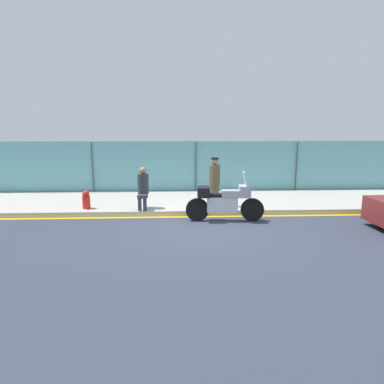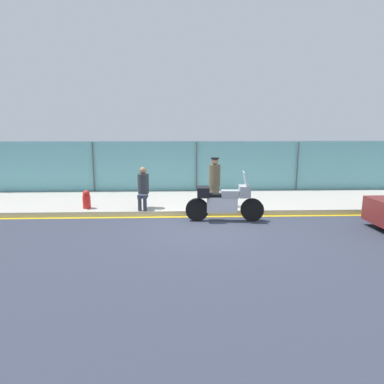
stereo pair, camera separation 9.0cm
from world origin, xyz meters
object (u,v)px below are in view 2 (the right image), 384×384
Objects in this scene: motorcycle at (224,201)px; officer_standing at (215,181)px; person_seated_on_curb at (143,186)px; fire_hydrant at (86,200)px.

motorcycle is 1.42m from officer_standing.
person_seated_on_curb is 1.93m from fire_hydrant.
motorcycle is 4.53m from fire_hydrant.
fire_hydrant is at bearing 178.42° from person_seated_on_curb.
officer_standing is 2.39m from person_seated_on_curb.
officer_standing is (-0.15, 1.36, 0.39)m from motorcycle.
person_seated_on_curb is at bearing 159.61° from motorcycle.
officer_standing reaches higher than fire_hydrant.
fire_hydrant is at bearing -176.92° from officer_standing.
officer_standing reaches higher than person_seated_on_curb.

